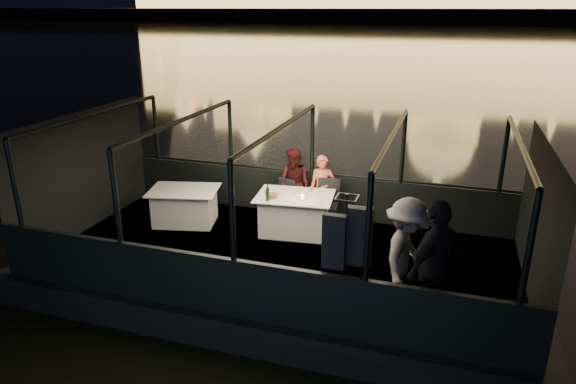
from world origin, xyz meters
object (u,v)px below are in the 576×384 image
(dining_table_central, at_px, (295,214))
(passenger_dark, at_px, (435,271))
(dining_table_aft, at_px, (185,205))
(chair_port_right, at_px, (326,206))
(person_woman_coral, at_px, (322,186))
(person_man_maroon, at_px, (294,183))
(chair_port_left, at_px, (284,201))
(wine_bottle, at_px, (268,193))
(passenger_stripe, at_px, (406,256))
(coat_stand, at_px, (344,267))

(dining_table_central, bearing_deg, passenger_dark, -41.93)
(dining_table_aft, relative_size, chair_port_right, 1.43)
(person_woman_coral, relative_size, person_man_maroon, 0.94)
(chair_port_left, xyz_separation_m, person_man_maroon, (0.13, 0.27, 0.30))
(dining_table_aft, relative_size, wine_bottle, 4.28)
(person_man_maroon, distance_m, passenger_stripe, 3.75)
(dining_table_central, bearing_deg, chair_port_right, 41.36)
(coat_stand, distance_m, person_man_maroon, 3.89)
(dining_table_central, xyz_separation_m, chair_port_left, (-0.36, 0.45, 0.06))
(dining_table_central, bearing_deg, person_man_maroon, 107.79)
(person_woman_coral, bearing_deg, passenger_dark, -65.37)
(dining_table_central, height_order, chair_port_left, chair_port_left)
(dining_table_central, bearing_deg, chair_port_left, 129.00)
(passenger_stripe, height_order, passenger_dark, passenger_dark)
(chair_port_right, bearing_deg, person_man_maroon, 154.54)
(person_woman_coral, xyz_separation_m, person_man_maroon, (-0.58, 0.00, 0.00))
(chair_port_left, xyz_separation_m, coat_stand, (1.89, -3.20, 0.45))
(coat_stand, bearing_deg, chair_port_left, 120.63)
(chair_port_right, height_order, passenger_stripe, passenger_stripe)
(chair_port_right, bearing_deg, wine_bottle, -141.66)
(person_man_maroon, relative_size, wine_bottle, 4.64)
(chair_port_left, height_order, coat_stand, coat_stand)
(passenger_dark, bearing_deg, person_woman_coral, -109.75)
(person_man_maroon, height_order, passenger_stripe, passenger_stripe)
(dining_table_aft, distance_m, chair_port_right, 2.84)
(person_man_maroon, bearing_deg, dining_table_central, -49.40)
(chair_port_left, bearing_deg, coat_stand, -39.64)
(chair_port_left, height_order, person_woman_coral, person_woman_coral)
(chair_port_right, height_order, coat_stand, coat_stand)
(passenger_stripe, bearing_deg, passenger_dark, -120.89)
(chair_port_right, distance_m, person_woman_coral, 0.43)
(chair_port_right, bearing_deg, passenger_stripe, -60.60)
(chair_port_left, relative_size, passenger_stripe, 0.50)
(dining_table_central, distance_m, chair_port_right, 0.68)
(person_woman_coral, xyz_separation_m, passenger_stripe, (1.92, -2.79, 0.10))
(person_man_maroon, bearing_deg, passenger_stripe, -25.34)
(passenger_dark, bearing_deg, chair_port_left, -99.62)
(dining_table_aft, xyz_separation_m, person_man_maroon, (2.02, 0.94, 0.36))
(chair_port_left, height_order, passenger_stripe, passenger_stripe)
(dining_table_aft, xyz_separation_m, coat_stand, (3.78, -2.53, 0.51))
(dining_table_central, height_order, person_man_maroon, person_man_maroon)
(dining_table_aft, distance_m, chair_port_left, 2.00)
(person_woman_coral, bearing_deg, person_man_maroon, 167.93)
(dining_table_central, xyz_separation_m, coat_stand, (1.53, -2.75, 0.51))
(dining_table_central, height_order, chair_port_right, chair_port_right)
(wine_bottle, bearing_deg, chair_port_left, 87.91)
(chair_port_right, relative_size, wine_bottle, 2.99)
(dining_table_central, distance_m, coat_stand, 3.19)
(dining_table_central, bearing_deg, coat_stand, -60.91)
(dining_table_central, height_order, dining_table_aft, dining_table_central)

